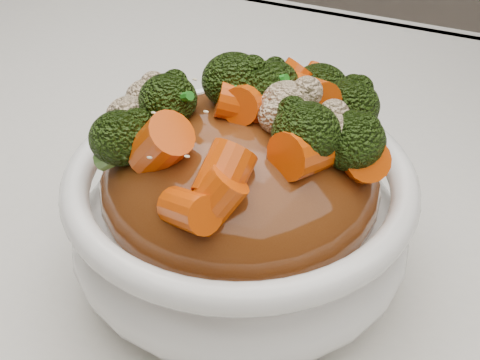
% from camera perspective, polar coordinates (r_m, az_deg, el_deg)
% --- Properties ---
extents(tablecloth, '(1.20, 0.80, 0.04)m').
position_cam_1_polar(tablecloth, '(0.50, -1.03, -5.32)').
color(tablecloth, silver).
rests_on(tablecloth, dining_table).
extents(bowl, '(0.24, 0.24, 0.08)m').
position_cam_1_polar(bowl, '(0.42, 0.00, -3.47)').
color(bowl, white).
rests_on(bowl, tablecloth).
extents(sauce_base, '(0.19, 0.19, 0.09)m').
position_cam_1_polar(sauce_base, '(0.41, 0.00, -0.33)').
color(sauce_base, '#592A0F').
rests_on(sauce_base, bowl).
extents(carrots, '(0.19, 0.19, 0.05)m').
position_cam_1_polar(carrots, '(0.37, 0.00, 7.23)').
color(carrots, '#D34806').
rests_on(carrots, sauce_base).
extents(broccoli, '(0.19, 0.19, 0.04)m').
position_cam_1_polar(broccoli, '(0.37, 0.00, 7.09)').
color(broccoli, black).
rests_on(broccoli, sauce_base).
extents(cauliflower, '(0.19, 0.19, 0.04)m').
position_cam_1_polar(cauliflower, '(0.37, 0.00, 6.83)').
color(cauliflower, '#CFB48D').
rests_on(cauliflower, sauce_base).
extents(scallions, '(0.14, 0.14, 0.02)m').
position_cam_1_polar(scallions, '(0.37, 0.00, 7.36)').
color(scallions, '#1D731A').
rests_on(scallions, sauce_base).
extents(sesame_seeds, '(0.17, 0.17, 0.01)m').
position_cam_1_polar(sesame_seeds, '(0.37, 0.00, 7.36)').
color(sesame_seeds, beige).
rests_on(sesame_seeds, sauce_base).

